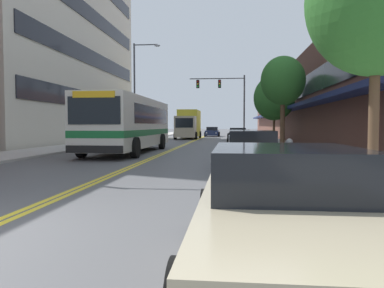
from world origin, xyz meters
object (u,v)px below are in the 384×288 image
car_dark_grey_parked_right_mid (252,152)px  car_beige_parked_right_foreground (287,215)px  car_charcoal_parked_left_near (138,137)px  city_bus (130,122)px  street_lamp_left_far (138,84)px  fire_hydrant (289,151)px  car_silver_parked_right_end (240,138)px  traffic_signal_mast (226,94)px  car_navy_moving_lead (212,132)px  car_black_parked_right_far (238,134)px  street_tree_right_far (274,98)px  street_tree_right_mid (283,81)px  box_truck (189,124)px  street_tree_right_near (377,0)px

car_dark_grey_parked_right_mid → car_beige_parked_right_foreground: bearing=-90.9°
car_charcoal_parked_left_near → city_bus: bearing=-78.3°
street_lamp_left_far → fire_hydrant: size_ratio=9.91×
car_silver_parked_right_end → traffic_signal_mast: (-1.23, 14.10, 4.55)m
street_lamp_left_far → car_silver_parked_right_end: bearing=-31.8°
traffic_signal_mast → street_lamp_left_far: size_ratio=0.79×
car_dark_grey_parked_right_mid → street_lamp_left_far: 23.91m
car_navy_moving_lead → fire_hydrant: bearing=-82.7°
car_dark_grey_parked_right_mid → traffic_signal_mast: traffic_signal_mast is taller
car_black_parked_right_far → car_navy_moving_lead: car_navy_moving_lead is taller
city_bus → traffic_signal_mast: 22.53m
car_black_parked_right_far → street_tree_right_far: street_tree_right_far is taller
traffic_signal_mast → street_tree_right_mid: bearing=-81.1°
street_tree_right_far → car_silver_parked_right_end: bearing=-154.1°
car_beige_parked_right_foreground → car_navy_moving_lead: 48.24m
car_beige_parked_right_foreground → fire_hydrant: bearing=81.2°
car_silver_parked_right_end → fire_hydrant: 14.10m
box_truck → car_black_parked_right_far: bearing=-33.2°
car_silver_parked_right_end → street_tree_right_near: size_ratio=0.85×
car_navy_moving_lead → street_tree_right_mid: (5.42, -30.87, 3.38)m
traffic_signal_mast → fire_hydrant: 28.61m
car_beige_parked_right_foreground → box_truck: bearing=97.9°
car_beige_parked_right_foreground → street_tree_right_near: street_tree_right_near is taller
street_tree_right_mid → city_bus: bearing=-179.4°
street_tree_right_near → box_truck: bearing=102.2°
box_truck → street_tree_right_near: 36.78m
car_dark_grey_parked_right_mid → box_truck: box_truck is taller
car_silver_parked_right_end → street_tree_right_near: (2.13, -20.91, 3.44)m
city_bus → car_beige_parked_right_foreground: size_ratio=2.41×
car_dark_grey_parked_right_mid → car_black_parked_right_far: bearing=90.0°
car_beige_parked_right_foreground → street_tree_right_mid: size_ratio=0.89×
car_navy_moving_lead → fire_hydrant: car_navy_moving_lead is taller
city_bus → traffic_signal_mast: traffic_signal_mast is taller
car_charcoal_parked_left_near → street_tree_right_near: size_ratio=0.86×
box_truck → traffic_signal_mast: traffic_signal_mast is taller
street_lamp_left_far → fire_hydrant: (10.93, -19.83, -4.82)m
car_beige_parked_right_foreground → street_tree_right_mid: bearing=82.5°
car_charcoal_parked_left_near → box_truck: bearing=76.0°
city_bus → street_tree_right_mid: street_tree_right_mid is taller
street_lamp_left_far → street_tree_right_far: street_lamp_left_far is taller
car_beige_parked_right_foreground → street_lamp_left_far: 32.28m
street_lamp_left_far → street_tree_right_mid: bearing=-49.0°
street_tree_right_near → street_tree_right_mid: 13.46m
car_silver_parked_right_end → street_lamp_left_far: (-9.38, 5.82, 4.83)m
car_navy_moving_lead → street_tree_right_near: 44.77m
city_bus → street_lamp_left_far: bearing=102.2°
fire_hydrant → car_beige_parked_right_foreground: bearing=-98.8°
city_bus → car_navy_moving_lead: 31.14m
city_bus → car_black_parked_right_far: bearing=70.8°
street_tree_right_near → street_tree_right_mid: street_tree_right_near is taller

